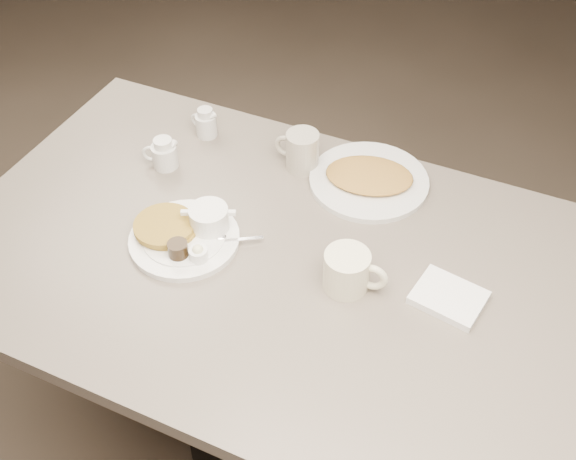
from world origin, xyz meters
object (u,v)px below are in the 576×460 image
at_px(main_plate, 186,232).
at_px(coffee_mug_far, 301,151).
at_px(creamer_left, 164,154).
at_px(diner_table, 284,307).
at_px(creamer_right, 206,123).
at_px(coffee_mug_near, 348,271).
at_px(hash_plate, 369,179).

xyz_separation_m(main_plate, coffee_mug_far, (0.13, 0.34, 0.03)).
bearing_deg(creamer_left, diner_table, -22.30).
bearing_deg(creamer_right, main_plate, -67.22).
bearing_deg(coffee_mug_near, diner_table, 174.41).
bearing_deg(main_plate, diner_table, 9.19).
xyz_separation_m(diner_table, hash_plate, (0.08, 0.31, 0.18)).
distance_m(coffee_mug_far, creamer_right, 0.28).
height_order(main_plate, creamer_right, creamer_right).
bearing_deg(diner_table, hash_plate, 75.25).
bearing_deg(hash_plate, diner_table, -104.75).
bearing_deg(main_plate, hash_plate, 48.85).
relative_size(diner_table, creamer_right, 17.55).
bearing_deg(main_plate, coffee_mug_near, 3.23).
bearing_deg(coffee_mug_near, hash_plate, 102.02).
xyz_separation_m(coffee_mug_near, coffee_mug_far, (-0.25, 0.32, 0.00)).
bearing_deg(coffee_mug_near, creamer_left, 162.01).
height_order(main_plate, hash_plate, main_plate).
bearing_deg(coffee_mug_far, main_plate, -110.92).
xyz_separation_m(diner_table, main_plate, (-0.22, -0.04, 0.19)).
distance_m(diner_table, coffee_mug_near, 0.27).
relative_size(coffee_mug_near, hash_plate, 0.40).
distance_m(creamer_right, hash_plate, 0.46).
distance_m(diner_table, main_plate, 0.30).
relative_size(diner_table, hash_plate, 4.27).
bearing_deg(creamer_left, hash_plate, 16.86).
height_order(diner_table, hash_plate, hash_plate).
height_order(creamer_left, hash_plate, creamer_left).
bearing_deg(creamer_left, coffee_mug_near, -17.99).
relative_size(coffee_mug_far, hash_plate, 0.33).
relative_size(coffee_mug_near, creamer_left, 1.52).
xyz_separation_m(main_plate, coffee_mug_near, (0.38, 0.02, 0.02)).
relative_size(main_plate, coffee_mug_far, 2.79).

